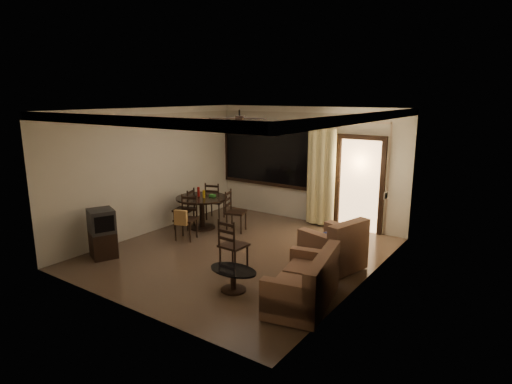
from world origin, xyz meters
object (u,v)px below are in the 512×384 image
Objects in this scene: dining_chair_east at (236,219)px; sofa at (306,285)px; dining_chair_south at (186,226)px; dining_chair_north at (215,208)px; dining_chair_west at (185,217)px; tv_cabinet at (102,233)px; coffee_table at (233,276)px; side_chair at (233,255)px; armchair at (335,249)px; dining_table at (202,204)px.

sofa is at bearing -144.14° from dining_chair_east.
dining_chair_north is at bearing 90.00° from dining_chair_south.
dining_chair_north is (0.08, 1.00, 0.00)m from dining_chair_west.
tv_cabinet is (-1.13, -2.73, 0.19)m from dining_chair_east.
dining_chair_west reaches higher than coffee_table.
dining_chair_west is 2.75m from side_chair.
dining_chair_east is 1.20m from dining_chair_south.
coffee_table is at bearing 116.38° from dining_chair_north.
dining_chair_east reaches higher than coffee_table.
side_chair reaches higher than dining_chair_south.
dining_chair_west is 1.00× the size of dining_chair_north.
dining_chair_west is at bearing -167.45° from armchair.
dining_chair_east is 1.00× the size of dining_chair_south.
dining_table is 1.07× the size of armchair.
side_chair reaches higher than sofa.
dining_chair_west is 1.00× the size of dining_chair_south.
dining_chair_east is 0.99× the size of side_chair.
dining_chair_north is 3.23m from tv_cabinet.
dining_chair_south is 1.00× the size of dining_chair_north.
tv_cabinet is at bearing 175.19° from sofa.
armchair is (-0.22, 1.50, 0.06)m from sofa.
sofa is (3.00, -2.22, 0.03)m from dining_chair_east.
sofa is 1.45× the size of armchair.
dining_table is at bearing -34.03° from side_chair.
side_chair is at bearing 154.12° from sofa.
sofa is 1.95× the size of coffee_table.
side_chair is at bearing -128.00° from armchair.
coffee_table is at bearing -40.12° from dining_table.
dining_chair_west is 4.46m from sofa.
dining_chair_south is 1.99m from side_chair.
coffee_table is 0.86× the size of side_chair.
dining_chair_east is (0.80, 0.25, -0.31)m from dining_table.
sofa is (4.12, -1.71, 0.03)m from dining_chair_west.
dining_chair_west is 3.54m from coffee_table.
tv_cabinet is 2.98m from coffee_table.
side_chair reaches higher than armchair.
coffee_table is (2.37, -1.39, -0.06)m from dining_chair_south.
side_chair is (2.44, 0.93, -0.19)m from tv_cabinet.
dining_chair_south is (0.26, -0.82, -0.28)m from dining_table.
armchair is (3.90, -0.21, 0.09)m from dining_chair_west.
sofa is at bearing 128.42° from dining_chair_north.
tv_cabinet is 0.59× the size of sofa.
dining_chair_south is at bearing -158.29° from armchair.
armchair is (3.58, -0.46, -0.21)m from dining_table.
dining_chair_north reaches higher than tv_cabinet.
sofa is (4.04, -2.71, 0.03)m from dining_chair_north.
dining_chair_east reaches higher than tv_cabinet.
dining_chair_east is 3.73m from sofa.
dining_table is at bearing 90.12° from dining_chair_north.
dining_chair_east reaches higher than sofa.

